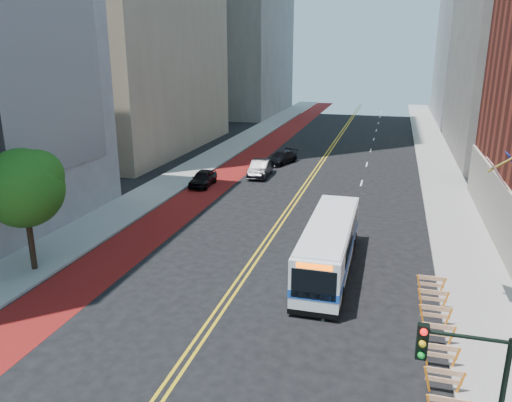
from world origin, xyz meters
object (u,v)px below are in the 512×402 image
Objects in this scene: traffic_signal at (465,384)px; car_b at (261,168)px; transit_bus at (329,245)px; car_c at (281,158)px; street_tree at (25,185)px; car_a at (203,178)px.

traffic_signal reaches higher than car_b.
transit_bus is 26.99m from car_c.
street_tree is 0.63× the size of transit_bus.
car_a is at bearing 122.41° from traffic_signal.
street_tree is 1.32× the size of traffic_signal.
traffic_signal is 1.23× the size of car_a.
transit_bus is 19.98m from car_a.
transit_bus reaches higher than car_a.
transit_bus reaches higher than car_b.
car_b is at bearing 47.50° from car_a.
street_tree reaches higher than car_a.
car_a is (2.40, 19.20, -4.21)m from street_tree.
traffic_signal is 1.06× the size of car_b.
car_a is (-18.25, 28.76, -3.02)m from traffic_signal.
street_tree is 25.19m from car_b.
traffic_signal reaches higher than car_a.
transit_bus reaches higher than car_c.
traffic_signal is 34.19m from car_a.
car_b is at bearing 114.65° from transit_bus.
traffic_signal is 0.48× the size of transit_bus.
car_c is at bearing 108.88° from traffic_signal.
traffic_signal is (20.66, -9.55, -1.19)m from street_tree.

